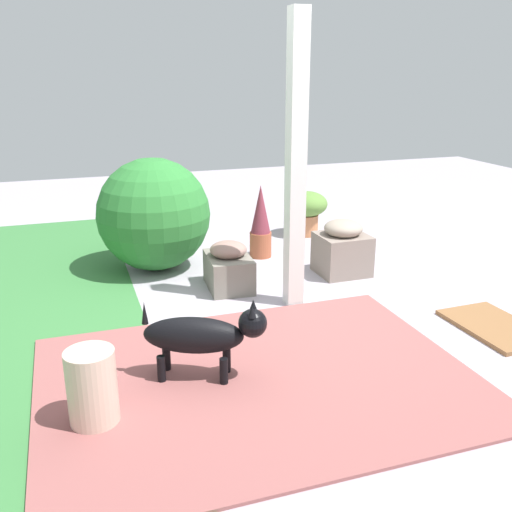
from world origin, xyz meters
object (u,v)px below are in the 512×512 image
at_px(ceramic_urn, 92,388).
at_px(terracotta_pot_broad, 307,208).
at_px(doormat, 495,327).
at_px(dog, 202,335).
at_px(stone_planter_nearest, 342,249).
at_px(stone_planter_mid, 229,267).
at_px(round_shrub, 154,214).
at_px(terracotta_pot_spiky, 261,223).
at_px(porch_pillar, 296,166).

bearing_deg(ceramic_urn, terracotta_pot_broad, -40.13).
bearing_deg(doormat, ceramic_urn, 95.48).
relative_size(dog, doormat, 0.99).
xyz_separation_m(stone_planter_nearest, stone_planter_mid, (-0.01, 1.00, -0.05)).
height_order(round_shrub, dog, round_shrub).
bearing_deg(terracotta_pot_spiky, dog, 152.62).
bearing_deg(dog, doormat, -89.75).
bearing_deg(stone_planter_mid, round_shrub, 35.32).
height_order(stone_planter_nearest, round_shrub, round_shrub).
height_order(porch_pillar, stone_planter_nearest, porch_pillar).
xyz_separation_m(stone_planter_mid, dog, (-1.32, 0.53, 0.10)).
bearing_deg(stone_planter_mid, doormat, -131.22).
height_order(round_shrub, terracotta_pot_broad, round_shrub).
height_order(terracotta_pot_broad, doormat, terracotta_pot_broad).
height_order(stone_planter_mid, round_shrub, round_shrub).
distance_m(stone_planter_mid, terracotta_pot_broad, 1.70).
bearing_deg(stone_planter_mid, terracotta_pot_broad, -44.71).
relative_size(terracotta_pot_broad, terracotta_pot_spiky, 0.68).
relative_size(stone_planter_nearest, stone_planter_mid, 0.95).
height_order(stone_planter_mid, terracotta_pot_broad, terracotta_pot_broad).
bearing_deg(terracotta_pot_spiky, round_shrub, 90.55).
bearing_deg(dog, stone_planter_mid, -21.90).
distance_m(ceramic_urn, doormat, 2.65).
relative_size(round_shrub, doormat, 1.40).
relative_size(terracotta_pot_broad, doormat, 0.67).
relative_size(stone_planter_nearest, doormat, 0.69).
xyz_separation_m(terracotta_pot_broad, terracotta_pot_spiky, (-0.53, 0.69, 0.04)).
relative_size(porch_pillar, stone_planter_mid, 4.15).
distance_m(porch_pillar, ceramic_urn, 2.04).
bearing_deg(doormat, porch_pillar, 52.80).
distance_m(porch_pillar, dog, 1.45).
height_order(porch_pillar, terracotta_pot_broad, porch_pillar).
xyz_separation_m(stone_planter_mid, round_shrub, (0.66, 0.47, 0.31)).
xyz_separation_m(porch_pillar, doormat, (-0.85, -1.12, -1.01)).
relative_size(stone_planter_mid, terracotta_pot_broad, 1.07).
relative_size(porch_pillar, ceramic_urn, 5.18).
height_order(stone_planter_nearest, doormat, stone_planter_nearest).
relative_size(stone_planter_nearest, ceramic_urn, 1.19).
distance_m(terracotta_pot_spiky, ceramic_urn, 2.77).
xyz_separation_m(dog, ceramic_urn, (-0.24, 0.61, -0.08)).
xyz_separation_m(terracotta_pot_broad, doormat, (-2.51, -0.30, -0.27)).
xyz_separation_m(round_shrub, terracotta_pot_spiky, (0.01, -0.97, -0.16)).
height_order(stone_planter_nearest, stone_planter_mid, stone_planter_nearest).
distance_m(round_shrub, dog, 1.99).
xyz_separation_m(porch_pillar, terracotta_pot_broad, (1.66, -0.83, -0.74)).
bearing_deg(doormat, terracotta_pot_spiky, 26.60).
bearing_deg(terracotta_pot_spiky, ceramic_urn, 143.72).
xyz_separation_m(porch_pillar, stone_planter_mid, (0.45, 0.37, -0.85)).
bearing_deg(terracotta_pot_broad, stone_planter_mid, 135.29).
bearing_deg(porch_pillar, stone_planter_nearest, -53.71).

